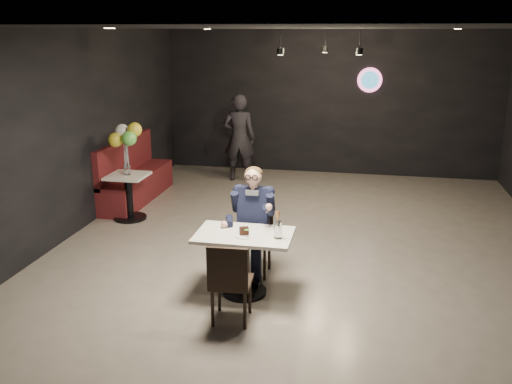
% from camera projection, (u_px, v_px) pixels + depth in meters
% --- Properties ---
extents(floor, '(9.00, 9.00, 0.00)m').
position_uv_depth(floor, '(304.00, 251.00, 7.60)').
color(floor, gray).
rests_on(floor, ground).
extents(wall_sign, '(0.50, 0.06, 0.50)m').
position_uv_depth(wall_sign, '(370.00, 80.00, 11.08)').
color(wall_sign, pink).
rests_on(wall_sign, floor).
extents(pendant_lights, '(1.40, 1.20, 0.36)m').
position_uv_depth(pendant_lights, '(322.00, 36.00, 8.66)').
color(pendant_lights, black).
rests_on(pendant_lights, floor).
extents(main_table, '(1.10, 0.70, 0.75)m').
position_uv_depth(main_table, '(244.00, 264.00, 6.28)').
color(main_table, silver).
rests_on(main_table, floor).
extents(chair_far, '(0.42, 0.46, 0.92)m').
position_uv_depth(chair_far, '(254.00, 240.00, 6.77)').
color(chair_far, black).
rests_on(chair_far, floor).
extents(chair_near, '(0.45, 0.48, 0.92)m').
position_uv_depth(chair_near, '(231.00, 280.00, 5.67)').
color(chair_near, black).
rests_on(chair_near, floor).
extents(seated_man, '(0.60, 0.80, 1.44)m').
position_uv_depth(seated_man, '(254.00, 220.00, 6.70)').
color(seated_man, black).
rests_on(seated_man, floor).
extents(dessert_plate, '(0.22, 0.22, 0.01)m').
position_uv_depth(dessert_plate, '(245.00, 236.00, 6.09)').
color(dessert_plate, white).
rests_on(dessert_plate, main_table).
extents(cake_slice, '(0.12, 0.11, 0.07)m').
position_uv_depth(cake_slice, '(244.00, 231.00, 6.11)').
color(cake_slice, black).
rests_on(cake_slice, dessert_plate).
extents(mint_leaf, '(0.06, 0.04, 0.01)m').
position_uv_depth(mint_leaf, '(247.00, 230.00, 6.03)').
color(mint_leaf, green).
rests_on(mint_leaf, cake_slice).
extents(sundae_glass, '(0.09, 0.09, 0.20)m').
position_uv_depth(sundae_glass, '(278.00, 230.00, 6.01)').
color(sundae_glass, silver).
rests_on(sundae_glass, main_table).
extents(wafer_cone, '(0.08, 0.08, 0.14)m').
position_uv_depth(wafer_cone, '(278.00, 217.00, 5.96)').
color(wafer_cone, '#BC7C4D').
rests_on(wafer_cone, sundae_glass).
extents(booth_bench, '(0.56, 2.22, 1.11)m').
position_uv_depth(booth_bench, '(136.00, 170.00, 9.74)').
color(booth_bench, '#4A101B').
rests_on(booth_bench, floor).
extents(side_table, '(0.61, 0.61, 0.76)m').
position_uv_depth(side_table, '(129.00, 197.00, 8.80)').
color(side_table, silver).
rests_on(side_table, floor).
extents(balloon_vase, '(0.11, 0.11, 0.16)m').
position_uv_depth(balloon_vase, '(127.00, 170.00, 8.67)').
color(balloon_vase, silver).
rests_on(balloon_vase, side_table).
extents(balloon_bunch, '(0.42, 0.42, 0.69)m').
position_uv_depth(balloon_bunch, '(125.00, 144.00, 8.55)').
color(balloon_bunch, gold).
rests_on(balloon_bunch, balloon_vase).
extents(passerby, '(0.68, 0.48, 1.77)m').
position_uv_depth(passerby, '(239.00, 138.00, 10.95)').
color(passerby, black).
rests_on(passerby, floor).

